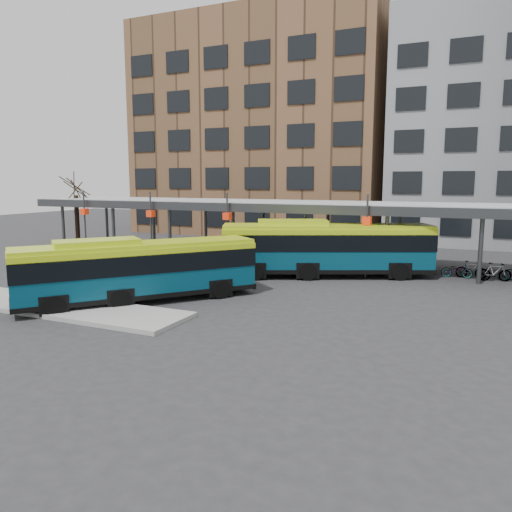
{
  "coord_description": "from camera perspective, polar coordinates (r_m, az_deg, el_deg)",
  "views": [
    {
      "loc": [
        12.05,
        -18.74,
        5.57
      ],
      "look_at": [
        1.7,
        3.89,
        1.8
      ],
      "focal_mm": 35.0,
      "sensor_mm": 36.0,
      "label": 1
    }
  ],
  "objects": [
    {
      "name": "ground",
      "position": [
        22.96,
        -7.95,
        -5.51
      ],
      "size": [
        120.0,
        120.0,
        0.0
      ],
      "primitive_type": "plane",
      "color": "#28282B",
      "rests_on": "ground"
    },
    {
      "name": "boarding_island",
      "position": [
        24.2,
        -22.99,
        -5.17
      ],
      "size": [
        14.0,
        3.0,
        0.18
      ],
      "primitive_type": "cube",
      "color": "gray",
      "rests_on": "ground"
    },
    {
      "name": "canopy",
      "position": [
        33.89,
        3.64,
        5.78
      ],
      "size": [
        40.0,
        6.53,
        4.8
      ],
      "color": "#999B9E",
      "rests_on": "ground"
    },
    {
      "name": "tree",
      "position": [
        43.1,
        -19.77,
        3.94
      ],
      "size": [
        1.64,
        1.64,
        5.6
      ],
      "color": "black",
      "rests_on": "ground"
    },
    {
      "name": "building_brick",
      "position": [
        55.59,
        1.12,
        14.22
      ],
      "size": [
        26.0,
        14.0,
        22.0
      ],
      "primitive_type": "cube",
      "color": "brown",
      "rests_on": "ground"
    },
    {
      "name": "bus_front",
      "position": [
        23.56,
        -13.35,
        -1.41
      ],
      "size": [
        8.61,
        9.94,
        3.0
      ],
      "rotation": [
        0.0,
        0.0,
        0.9
      ],
      "color": "#073C51",
      "rests_on": "ground"
    },
    {
      "name": "bus_rear",
      "position": [
        29.35,
        7.97,
        1.02
      ],
      "size": [
        12.03,
        7.33,
        3.32
      ],
      "rotation": [
        0.0,
        0.0,
        0.43
      ],
      "color": "#073C51",
      "rests_on": "ground"
    },
    {
      "name": "pedestrian",
      "position": [
        23.49,
        -20.49,
        -3.3
      ],
      "size": [
        0.51,
        0.65,
        1.51
      ],
      "rotation": [
        0.0,
        0.0,
        1.26
      ],
      "color": "black",
      "rests_on": "boarding_island"
    },
    {
      "name": "bike_rack",
      "position": [
        31.16,
        25.08,
        -1.61
      ],
      "size": [
        5.18,
        1.66,
        1.05
      ],
      "color": "slate",
      "rests_on": "ground"
    }
  ]
}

